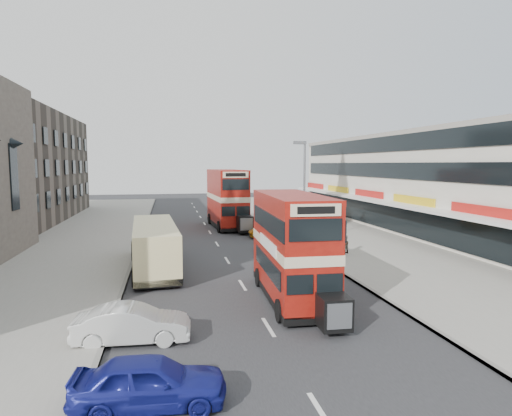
{
  "coord_description": "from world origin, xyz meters",
  "views": [
    {
      "loc": [
        -3.75,
        -13.93,
        6.39
      ],
      "look_at": [
        0.26,
        5.7,
        4.33
      ],
      "focal_mm": 30.28,
      "sensor_mm": 36.0,
      "label": 1
    }
  ],
  "objects": [
    {
      "name": "pavement_left",
      "position": [
        -12.0,
        20.0,
        0.07
      ],
      "size": [
        12.0,
        90.0,
        0.15
      ],
      "primitive_type": "cube",
      "color": "gray",
      "rests_on": "ground"
    },
    {
      "name": "pedestrian_far",
      "position": [
        8.1,
        31.35,
        0.94
      ],
      "size": [
        1.01,
        0.73,
        1.59
      ],
      "primitive_type": "imported",
      "rotation": [
        0.0,
        0.0,
        0.41
      ],
      "color": "gray",
      "rests_on": "pavement_right"
    },
    {
      "name": "road_surface",
      "position": [
        0.0,
        20.0,
        0.01
      ],
      "size": [
        12.0,
        90.0,
        0.01
      ],
      "primitive_type": "cube",
      "color": "#28282B",
      "rests_on": "ground"
    },
    {
      "name": "pavement_right",
      "position": [
        12.0,
        20.0,
        0.07
      ],
      "size": [
        12.0,
        90.0,
        0.15
      ],
      "primitive_type": "cube",
      "color": "gray",
      "rests_on": "ground"
    },
    {
      "name": "car_left_near",
      "position": [
        -4.33,
        -2.78,
        0.69
      ],
      "size": [
        4.15,
        1.95,
        1.37
      ],
      "primitive_type": "imported",
      "rotation": [
        0.0,
        0.0,
        1.49
      ],
      "color": "navy",
      "rests_on": "ground"
    },
    {
      "name": "car_left_front",
      "position": [
        -5.1,
        1.58,
        0.67
      ],
      "size": [
        4.18,
        1.69,
        1.35
      ],
      "primitive_type": "imported",
      "rotation": [
        0.0,
        0.0,
        1.51
      ],
      "color": "silver",
      "rests_on": "ground"
    },
    {
      "name": "kerb_left",
      "position": [
        -6.1,
        20.0,
        0.07
      ],
      "size": [
        0.2,
        90.0,
        0.16
      ],
      "primitive_type": "cube",
      "color": "gray",
      "rests_on": "ground"
    },
    {
      "name": "cyclist",
      "position": [
        4.31,
        19.02,
        0.78
      ],
      "size": [
        0.75,
        1.88,
        2.29
      ],
      "rotation": [
        0.0,
        0.0,
        -0.06
      ],
      "color": "gray",
      "rests_on": "ground"
    },
    {
      "name": "commercial_row",
      "position": [
        19.95,
        22.0,
        4.7
      ],
      "size": [
        9.9,
        46.2,
        9.3
      ],
      "color": "beige",
      "rests_on": "ground"
    },
    {
      "name": "street_lamp",
      "position": [
        6.52,
        18.0,
        4.78
      ],
      "size": [
        1.0,
        0.2,
        8.12
      ],
      "color": "slate",
      "rests_on": "ground"
    },
    {
      "name": "coach",
      "position": [
        -4.62,
        12.54,
        1.52
      ],
      "size": [
        3.06,
        9.87,
        2.58
      ],
      "rotation": [
        0.0,
        0.0,
        0.06
      ],
      "color": "black",
      "rests_on": "ground"
    },
    {
      "name": "pedestrian_near",
      "position": [
        8.14,
        13.83,
        1.02
      ],
      "size": [
        0.77,
        0.71,
        1.74
      ],
      "primitive_type": "imported",
      "rotation": [
        0.0,
        0.0,
        3.7
      ],
      "color": "gray",
      "rests_on": "pavement_right"
    },
    {
      "name": "bus_main",
      "position": [
        1.86,
        5.17,
        2.54
      ],
      "size": [
        2.73,
        8.85,
        4.83
      ],
      "rotation": [
        0.0,
        0.0,
        3.1
      ],
      "color": "black",
      "rests_on": "ground"
    },
    {
      "name": "bus_second",
      "position": [
        2.06,
        29.03,
        2.95
      ],
      "size": [
        3.26,
        10.23,
        5.6
      ],
      "rotation": [
        0.0,
        0.0,
        3.19
      ],
      "color": "black",
      "rests_on": "ground"
    },
    {
      "name": "car_right_a",
      "position": [
        4.71,
        16.03,
        0.65
      ],
      "size": [
        4.65,
        2.36,
        1.29
      ],
      "primitive_type": "imported",
      "rotation": [
        0.0,
        0.0,
        -1.7
      ],
      "color": "#9D280F",
      "rests_on": "ground"
    },
    {
      "name": "kerb_right",
      "position": [
        6.1,
        20.0,
        0.07
      ],
      "size": [
        0.2,
        90.0,
        0.16
      ],
      "primitive_type": "cube",
      "color": "gray",
      "rests_on": "ground"
    },
    {
      "name": "car_right_b",
      "position": [
        5.36,
        22.01,
        0.67
      ],
      "size": [
        4.99,
        2.66,
        1.34
      ],
      "primitive_type": "imported",
      "rotation": [
        0.0,
        0.0,
        -1.67
      ],
      "color": "orange",
      "rests_on": "ground"
    },
    {
      "name": "ground",
      "position": [
        0.0,
        0.0,
        0.0
      ],
      "size": [
        160.0,
        160.0,
        0.0
      ],
      "primitive_type": "plane",
      "color": "#28282B",
      "rests_on": "ground"
    }
  ]
}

